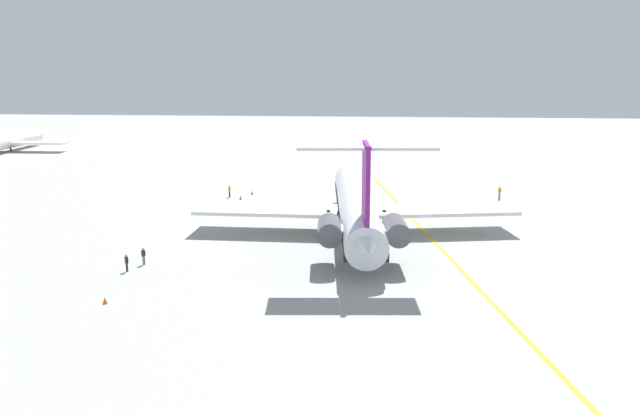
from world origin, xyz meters
TOP-DOWN VIEW (x-y plane):
  - ground at (0.00, 0.00)m, footprint 357.59×357.59m
  - main_jetliner at (-0.48, 6.39)m, footprint 40.68×36.00m
  - airliner_far_right at (66.86, 85.52)m, footprint 25.90×25.55m
  - ground_crew_near_nose at (19.44, 25.21)m, footprint 0.28×0.38m
  - ground_crew_near_tail at (-13.10, 25.81)m, footprint 0.26×0.42m
  - ground_crew_portside at (-15.29, 26.56)m, footprint 0.26×0.40m
  - ground_crew_starboard at (21.66, -12.94)m, footprint 0.29×0.42m
  - safety_cone_nose at (21.95, 22.45)m, footprint 0.40×0.40m
  - safety_cone_wingtip at (-23.36, 25.15)m, footprint 0.40×0.40m
  - safety_cone_tail at (18.02, 23.29)m, footprint 0.40×0.40m
  - taxiway_centreline at (0.66, -1.46)m, footprint 75.26×13.14m

SIDE VIEW (x-z plane):
  - ground at x=0.00m, z-range 0.00..0.00m
  - taxiway_centreline at x=0.66m, z-range 0.00..0.01m
  - safety_cone_nose at x=21.95m, z-range 0.00..0.55m
  - safety_cone_wingtip at x=-23.36m, z-range 0.00..0.55m
  - safety_cone_tail at x=18.02m, z-range 0.00..0.55m
  - ground_crew_portside at x=-15.29m, z-range 0.22..1.86m
  - ground_crew_near_tail at x=-13.10m, z-range 0.22..1.87m
  - ground_crew_near_nose at x=19.44m, z-range 0.23..1.97m
  - ground_crew_starboard at x=21.66m, z-range 0.24..2.03m
  - airliner_far_right at x=66.86m, z-range -1.60..6.17m
  - main_jetliner at x=-0.48m, z-range -2.69..9.15m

